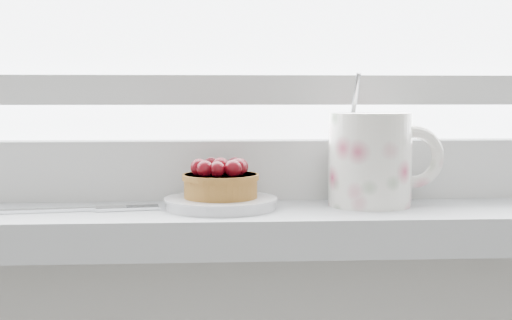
{
  "coord_description": "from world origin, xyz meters",
  "views": [
    {
      "loc": [
        -0.01,
        1.11,
        1.06
      ],
      "look_at": [
        0.04,
        1.88,
        0.99
      ],
      "focal_mm": 50.0,
      "sensor_mm": 36.0,
      "label": 1
    }
  ],
  "objects": [
    {
      "name": "saucer",
      "position": [
        0.0,
        1.88,
        0.95
      ],
      "size": [
        0.12,
        0.12,
        0.01
      ],
      "primitive_type": "cylinder",
      "color": "silver",
      "rests_on": "windowsill"
    },
    {
      "name": "fork",
      "position": [
        -0.17,
        1.87,
        0.94
      ],
      "size": [
        0.21,
        0.05,
        0.0
      ],
      "color": "silver",
      "rests_on": "windowsill"
    },
    {
      "name": "raspberry_tart",
      "position": [
        0.0,
        1.88,
        0.97
      ],
      "size": [
        0.08,
        0.08,
        0.04
      ],
      "color": "brown",
      "rests_on": "saucer"
    },
    {
      "name": "floral_mug",
      "position": [
        0.17,
        1.9,
        0.99
      ],
      "size": [
        0.13,
        0.1,
        0.15
      ],
      "color": "silver",
      "rests_on": "windowsill"
    }
  ]
}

